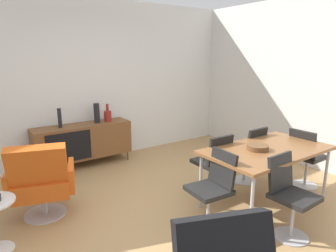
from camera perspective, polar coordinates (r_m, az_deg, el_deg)
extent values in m
plane|color=tan|center=(3.43, -2.60, -19.11)|extent=(8.32, 8.32, 0.00)
cube|color=silver|center=(5.30, -18.18, 7.99)|extent=(6.80, 0.12, 2.80)
cube|color=silver|center=(5.35, 27.82, 7.16)|extent=(0.12, 5.60, 2.80)
cube|color=brown|center=(5.20, -16.07, -2.76)|extent=(1.60, 0.44, 0.56)
cube|color=black|center=(4.91, -18.51, -3.90)|extent=(0.70, 0.01, 0.48)
cylinder|color=brown|center=(4.98, -23.27, -8.45)|extent=(0.03, 0.03, 0.16)
cylinder|color=brown|center=(5.42, -7.80, -5.65)|extent=(0.03, 0.03, 0.16)
cylinder|color=brown|center=(5.29, -24.05, -7.24)|extent=(0.03, 0.03, 0.16)
cylinder|color=brown|center=(5.71, -9.37, -4.70)|extent=(0.03, 0.03, 0.16)
cylinder|color=black|center=(5.00, -20.18, 1.45)|extent=(0.06, 0.06, 0.31)
cylinder|color=black|center=(5.18, -13.60, 2.45)|extent=(0.10, 0.10, 0.34)
cylinder|color=maroon|center=(5.27, -11.55, 1.87)|extent=(0.13, 0.13, 0.18)
cylinder|color=maroon|center=(5.24, -11.63, 3.51)|extent=(0.05, 0.05, 0.13)
cube|color=brown|center=(3.82, 18.58, -4.37)|extent=(1.60, 0.90, 0.04)
cylinder|color=#B7B7BC|center=(3.21, 15.84, -14.84)|extent=(0.04, 0.04, 0.70)
cylinder|color=#B7B7BC|center=(4.34, 28.16, -8.34)|extent=(0.04, 0.04, 0.70)
cylinder|color=#B7B7BC|center=(3.69, 6.33, -10.50)|extent=(0.04, 0.04, 0.70)
cylinder|color=#B7B7BC|center=(4.71, 19.72, -5.85)|extent=(0.04, 0.04, 0.70)
cylinder|color=brown|center=(3.72, 16.90, -3.97)|extent=(0.26, 0.26, 0.06)
cube|color=black|center=(3.33, 23.24, -12.52)|extent=(0.41, 0.41, 0.05)
cube|color=black|center=(3.33, 20.90, -8.27)|extent=(0.38, 0.10, 0.38)
cylinder|color=#B7B7BC|center=(3.43, 22.86, -16.10)|extent=(0.04, 0.04, 0.42)
cylinder|color=#B7B7BC|center=(3.54, 22.54, -19.03)|extent=(0.36, 0.36, 0.01)
cube|color=black|center=(4.53, 14.71, -4.94)|extent=(0.41, 0.41, 0.05)
cube|color=black|center=(4.36, 16.70, -2.83)|extent=(0.38, 0.10, 0.38)
cylinder|color=#B7B7BC|center=(4.61, 14.53, -7.75)|extent=(0.04, 0.04, 0.42)
cylinder|color=#B7B7BC|center=(4.68, 14.38, -10.11)|extent=(0.36, 0.36, 0.01)
cube|color=black|center=(4.67, 25.36, -5.27)|extent=(0.40, 0.40, 0.05)
cube|color=black|center=(4.46, 24.50, -3.14)|extent=(0.09, 0.38, 0.38)
cylinder|color=#B7B7BC|center=(4.75, 25.07, -7.99)|extent=(0.04, 0.04, 0.42)
cylinder|color=#B7B7BC|center=(4.82, 24.83, -10.28)|extent=(0.36, 0.36, 0.01)
cube|color=black|center=(3.25, 7.87, -12.14)|extent=(0.43, 0.43, 0.05)
cube|color=black|center=(3.27, 10.49, -7.95)|extent=(0.12, 0.39, 0.38)
cylinder|color=#B7B7BC|center=(3.36, 7.74, -15.80)|extent=(0.04, 0.04, 0.42)
cylinder|color=#B7B7BC|center=(3.46, 7.62, -18.78)|extent=(0.36, 0.36, 0.01)
cube|color=black|center=(4.04, 8.19, -6.87)|extent=(0.41, 0.41, 0.05)
cube|color=black|center=(3.85, 10.08, -4.62)|extent=(0.38, 0.10, 0.38)
cylinder|color=#B7B7BC|center=(4.13, 8.07, -9.96)|extent=(0.04, 0.04, 0.42)
cylinder|color=#B7B7BC|center=(4.22, 7.98, -12.54)|extent=(0.36, 0.36, 0.01)
cube|color=#D85919|center=(3.80, -23.06, -10.37)|extent=(0.74, 0.71, 0.20)
cube|color=#D85919|center=(3.47, -23.88, -7.23)|extent=(0.65, 0.44, 0.51)
cube|color=#D85919|center=(3.75, -18.10, -8.95)|extent=(0.21, 0.50, 0.28)
cube|color=#D85919|center=(3.82, -28.15, -9.48)|extent=(0.21, 0.50, 0.28)
cylinder|color=#B7B7BC|center=(3.90, -22.73, -13.61)|extent=(0.06, 0.06, 0.28)
cylinder|color=#B7B7BC|center=(3.96, -22.55, -15.31)|extent=(0.48, 0.48, 0.02)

